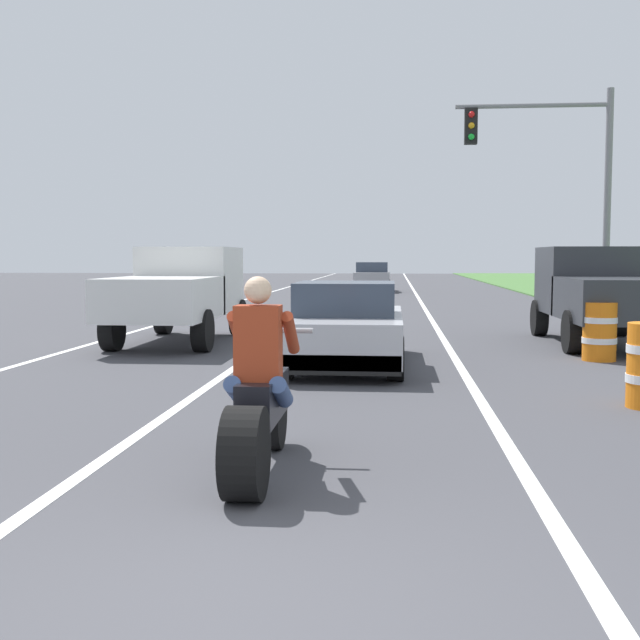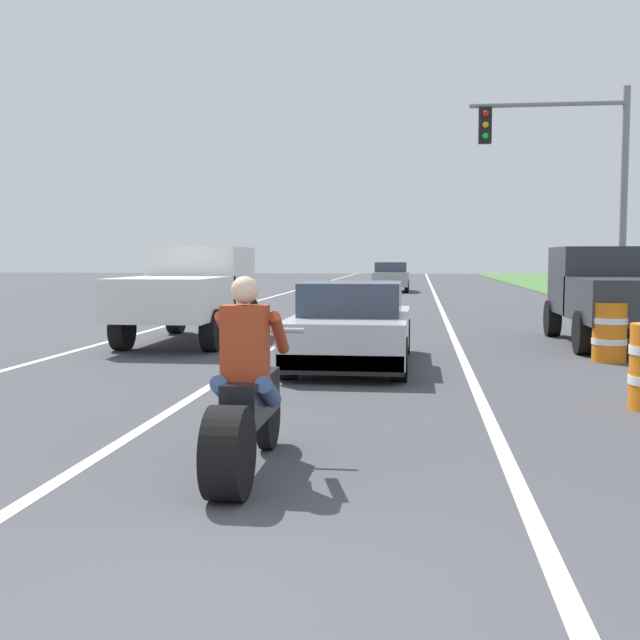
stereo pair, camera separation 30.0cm
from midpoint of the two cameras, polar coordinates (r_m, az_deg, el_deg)
ground_plane at (r=4.13m, az=-6.10°, el=-20.87°), size 160.00×160.00×0.00m
lane_stripe_left_solid at (r=24.51m, az=-7.74°, el=0.41°), size 0.14×120.00×0.01m
lane_stripe_right_solid at (r=23.71m, az=9.33°, el=0.25°), size 0.14×120.00×0.01m
lane_stripe_centre_dashed at (r=23.84m, az=0.66°, el=0.34°), size 0.14×120.00×0.01m
motorcycle_with_rider at (r=6.37m, az=-4.05°, el=-6.10°), size 0.70×2.21×1.62m
sports_car_silver at (r=12.83m, az=3.01°, el=-0.53°), size 1.84×4.30×1.37m
pickup_truck_left_lane_white at (r=16.60m, az=-8.83°, el=2.24°), size 2.02×4.80×1.98m
pickup_truck_right_shoulder_dark_grey at (r=16.83m, az=20.87°, el=2.03°), size 2.02×4.80×1.98m
traffic_light_mast_near at (r=21.26m, az=18.43°, el=10.24°), size 3.94×0.34×6.00m
construction_barrel_mid at (r=14.22m, az=20.75°, el=-0.83°), size 0.58×0.58×1.00m
distant_car_far_ahead at (r=40.27m, az=5.37°, el=3.15°), size 1.80×4.00×1.50m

